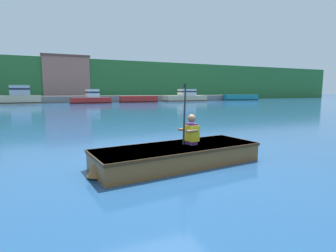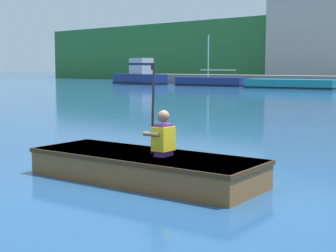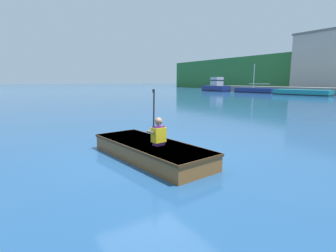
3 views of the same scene
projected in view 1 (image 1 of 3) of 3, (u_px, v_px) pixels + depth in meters
ground_plane at (164, 163)px, 5.48m from camera, size 300.00×300.00×0.00m
shoreline_ridge at (65, 82)px, 51.41m from camera, size 120.00×20.00×6.88m
waterfront_office_block_center at (66, 79)px, 46.13m from camera, size 7.44×9.29×7.38m
marina_dock at (71, 99)px, 35.83m from camera, size 62.75×2.40×0.90m
moored_boat_dock_west_end at (185, 97)px, 39.22m from camera, size 6.42×2.33×1.85m
moored_boat_dock_west_inner at (240, 98)px, 43.94m from camera, size 5.87×2.95×0.97m
moored_boat_dock_center_near at (91, 99)px, 32.60m from camera, size 5.03×2.10×1.79m
moored_boat_dock_east_end at (139, 99)px, 35.78m from camera, size 5.07×1.56×0.89m
moored_boat_outer_slip_east at (19, 97)px, 30.81m from camera, size 5.03×1.94×2.24m
rowboat_foreground at (176, 154)px, 5.32m from camera, size 3.62×1.62×0.39m
person_paddler at (191, 131)px, 5.45m from camera, size 0.36×0.38×1.26m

